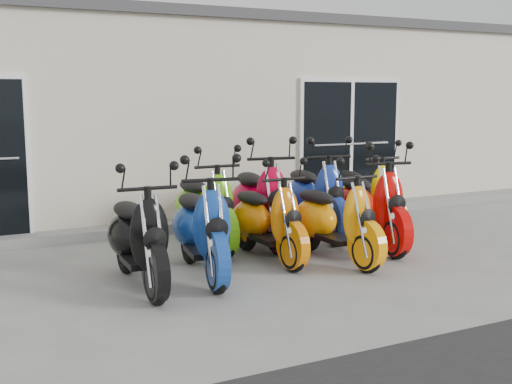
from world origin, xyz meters
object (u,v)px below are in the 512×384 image
at_px(scooter_front_blue, 201,214).
at_px(scooter_front_orange_b, 335,207).
at_px(scooter_back_blue, 315,186).
at_px(scooter_front_orange_a, 267,208).
at_px(scooter_back_red, 260,189).
at_px(scooter_back_yellow, 363,184).
at_px(scooter_front_black, 138,223).
at_px(scooter_front_red, 370,194).
at_px(scooter_back_green, 204,196).

height_order(scooter_front_blue, scooter_front_orange_b, scooter_front_blue).
bearing_deg(scooter_back_blue, scooter_front_blue, -143.75).
xyz_separation_m(scooter_front_orange_a, scooter_back_blue, (1.25, 0.91, 0.08)).
bearing_deg(scooter_back_blue, scooter_front_orange_a, -136.33).
distance_m(scooter_back_red, scooter_back_yellow, 1.81).
bearing_deg(scooter_back_yellow, scooter_front_black, -161.90).
relative_size(scooter_front_blue, scooter_front_orange_b, 1.07).
bearing_deg(scooter_front_red, scooter_back_yellow, 66.92).
bearing_deg(scooter_front_orange_b, scooter_back_blue, 65.27).
bearing_deg(scooter_back_red, scooter_back_yellow, 10.57).
xyz_separation_m(scooter_front_black, scooter_back_green, (1.30, 1.34, 0.01)).
xyz_separation_m(scooter_front_red, scooter_back_red, (-1.22, 0.89, 0.02)).
bearing_deg(scooter_back_blue, scooter_back_green, -173.76).
relative_size(scooter_front_blue, scooter_front_red, 0.99).
height_order(scooter_front_red, scooter_back_red, scooter_back_red).
bearing_deg(scooter_back_yellow, scooter_front_orange_a, -156.88).
bearing_deg(scooter_back_yellow, scooter_front_orange_b, -137.15).
bearing_deg(scooter_front_orange_a, scooter_back_blue, 33.84).
bearing_deg(scooter_back_red, scooter_front_black, -140.49).
xyz_separation_m(scooter_front_orange_b, scooter_back_red, (-0.39, 1.29, 0.08)).
bearing_deg(scooter_back_red, scooter_back_green, -176.40).
xyz_separation_m(scooter_front_black, scooter_back_blue, (3.00, 1.30, 0.04)).
height_order(scooter_back_green, scooter_back_blue, scooter_back_blue).
distance_m(scooter_front_blue, scooter_front_orange_b, 1.73).
relative_size(scooter_back_blue, scooter_back_yellow, 1.06).
relative_size(scooter_front_orange_b, scooter_back_blue, 0.91).
xyz_separation_m(scooter_front_orange_a, scooter_front_red, (1.57, 0.00, 0.07)).
distance_m(scooter_front_orange_a, scooter_front_red, 1.57).
bearing_deg(scooter_front_blue, scooter_back_yellow, 30.00).
height_order(scooter_front_orange_a, scooter_back_yellow, scooter_back_yellow).
distance_m(scooter_front_black, scooter_front_orange_b, 2.48).
relative_size(scooter_front_blue, scooter_back_red, 0.95).
xyz_separation_m(scooter_front_orange_b, scooter_back_yellow, (1.42, 1.37, 0.02)).
relative_size(scooter_front_black, scooter_front_orange_a, 1.06).
bearing_deg(scooter_front_orange_a, scooter_front_orange_b, -30.46).
bearing_deg(scooter_front_red, scooter_front_black, -165.07).
distance_m(scooter_back_green, scooter_back_red, 0.80).
bearing_deg(scooter_front_orange_a, scooter_front_blue, -164.67).
xyz_separation_m(scooter_back_red, scooter_back_yellow, (1.80, 0.08, -0.06)).
distance_m(scooter_front_blue, scooter_front_orange_a, 1.04).
bearing_deg(scooter_front_orange_b, scooter_front_orange_a, 148.51).
distance_m(scooter_front_orange_b, scooter_front_red, 0.92).
bearing_deg(scooter_front_red, scooter_front_blue, -164.80).
height_order(scooter_front_red, scooter_back_blue, scooter_back_blue).
distance_m(scooter_front_blue, scooter_back_red, 1.80).
relative_size(scooter_back_red, scooter_back_blue, 1.02).
relative_size(scooter_front_blue, scooter_front_orange_a, 1.09).
distance_m(scooter_front_black, scooter_back_green, 1.87).
xyz_separation_m(scooter_front_black, scooter_front_blue, (0.75, 0.08, 0.02)).
xyz_separation_m(scooter_front_black, scooter_front_orange_b, (2.48, -0.01, -0.03)).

